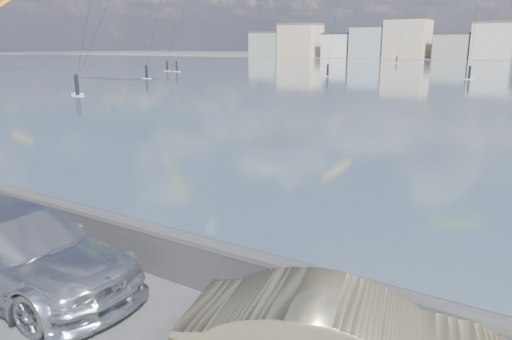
{
  "coord_description": "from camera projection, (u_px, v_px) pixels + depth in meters",
  "views": [
    {
      "loc": [
        6.47,
        -4.32,
        4.69
      ],
      "look_at": [
        1.0,
        4.0,
        2.2
      ],
      "focal_mm": 35.0,
      "sensor_mm": 36.0,
      "label": 1
    }
  ],
  "objects": [
    {
      "name": "seawall",
      "position": [
        180.0,
        253.0,
        10.14
      ],
      "size": [
        400.0,
        0.36,
        1.08
      ],
      "color": "#28282B",
      "rests_on": "ground"
    },
    {
      "name": "car_silver",
      "position": [
        18.0,
        250.0,
        9.75
      ],
      "size": [
        5.64,
        2.45,
        1.62
      ],
      "primitive_type": "imported",
      "rotation": [
        0.0,
        0.0,
        1.6
      ],
      "color": "#B9BBC1",
      "rests_on": "ground"
    },
    {
      "name": "kitesurfer_18",
      "position": [
        6.0,
        1.0,
        91.34
      ],
      "size": [
        5.77,
        17.5,
        15.24
      ],
      "color": "orange",
      "rests_on": "ground"
    }
  ]
}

